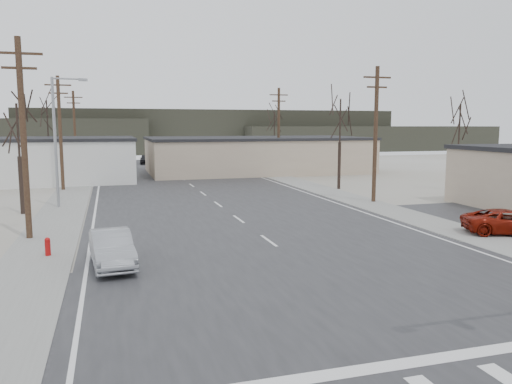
# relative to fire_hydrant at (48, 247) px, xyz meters

# --- Properties ---
(ground) EXTENTS (140.00, 140.00, 0.00)m
(ground) POSITION_rel_fire_hydrant_xyz_m (10.20, -8.00, -0.45)
(ground) COLOR #BBBBB6
(ground) RESTS_ON ground
(main_road) EXTENTS (18.00, 110.00, 0.05)m
(main_road) POSITION_rel_fire_hydrant_xyz_m (10.20, 7.00, -0.43)
(main_road) COLOR #28282B
(main_road) RESTS_ON ground
(cross_road) EXTENTS (90.00, 10.00, 0.04)m
(cross_road) POSITION_rel_fire_hydrant_xyz_m (10.20, -8.00, -0.43)
(cross_road) COLOR #28282B
(cross_road) RESTS_ON ground
(sidewalk_left) EXTENTS (3.00, 90.00, 0.06)m
(sidewalk_left) POSITION_rel_fire_hydrant_xyz_m (-0.40, 12.00, -0.42)
(sidewalk_left) COLOR gray
(sidewalk_left) RESTS_ON ground
(sidewalk_right) EXTENTS (3.00, 90.00, 0.06)m
(sidewalk_right) POSITION_rel_fire_hydrant_xyz_m (20.80, 12.00, -0.42)
(sidewalk_right) COLOR gray
(sidewalk_right) RESTS_ON ground
(fire_hydrant) EXTENTS (0.24, 0.24, 0.87)m
(fire_hydrant) POSITION_rel_fire_hydrant_xyz_m (0.00, 0.00, 0.00)
(fire_hydrant) COLOR #A50C0C
(fire_hydrant) RESTS_ON ground
(building_left_far) EXTENTS (22.30, 12.30, 4.50)m
(building_left_far) POSITION_rel_fire_hydrant_xyz_m (-5.80, 32.00, 1.80)
(building_left_far) COLOR silver
(building_left_far) RESTS_ON ground
(building_right_far) EXTENTS (26.30, 14.30, 4.30)m
(building_right_far) POSITION_rel_fire_hydrant_xyz_m (20.20, 36.00, 1.70)
(building_right_far) COLOR tan
(building_right_far) RESTS_ON ground
(upole_left_b) EXTENTS (2.20, 0.30, 10.00)m
(upole_left_b) POSITION_rel_fire_hydrant_xyz_m (-1.30, 4.00, 4.77)
(upole_left_b) COLOR #453320
(upole_left_b) RESTS_ON ground
(upole_left_c) EXTENTS (2.20, 0.30, 10.00)m
(upole_left_c) POSITION_rel_fire_hydrant_xyz_m (-1.30, 24.00, 4.77)
(upole_left_c) COLOR #453320
(upole_left_c) RESTS_ON ground
(upole_left_d) EXTENTS (2.20, 0.30, 10.00)m
(upole_left_d) POSITION_rel_fire_hydrant_xyz_m (-1.30, 44.00, 4.77)
(upole_left_d) COLOR #453320
(upole_left_d) RESTS_ON ground
(upole_right_a) EXTENTS (2.20, 0.30, 10.00)m
(upole_right_a) POSITION_rel_fire_hydrant_xyz_m (21.70, 10.00, 4.77)
(upole_right_a) COLOR #453320
(upole_right_a) RESTS_ON ground
(upole_right_b) EXTENTS (2.20, 0.30, 10.00)m
(upole_right_b) POSITION_rel_fire_hydrant_xyz_m (21.70, 32.00, 4.77)
(upole_right_b) COLOR #453320
(upole_right_b) RESTS_ON ground
(streetlight_main) EXTENTS (2.40, 0.25, 9.00)m
(streetlight_main) POSITION_rel_fire_hydrant_xyz_m (-0.60, 14.00, 4.64)
(streetlight_main) COLOR gray
(streetlight_main) RESTS_ON ground
(tree_left_near) EXTENTS (3.30, 3.30, 7.35)m
(tree_left_near) POSITION_rel_fire_hydrant_xyz_m (-2.80, 12.00, 4.78)
(tree_left_near) COLOR #2E211C
(tree_left_near) RESTS_ON ground
(tree_right_mid) EXTENTS (3.74, 3.74, 8.33)m
(tree_right_mid) POSITION_rel_fire_hydrant_xyz_m (22.70, 18.00, 5.48)
(tree_right_mid) COLOR #2E211C
(tree_right_mid) RESTS_ON ground
(tree_left_far) EXTENTS (3.96, 3.96, 8.82)m
(tree_left_far) POSITION_rel_fire_hydrant_xyz_m (-3.80, 38.00, 5.83)
(tree_left_far) COLOR #2E211C
(tree_left_far) RESTS_ON ground
(tree_right_far) EXTENTS (3.52, 3.52, 7.84)m
(tree_right_far) POSITION_rel_fire_hydrant_xyz_m (25.20, 44.00, 5.13)
(tree_right_far) COLOR #2E211C
(tree_right_far) RESTS_ON ground
(tree_lot) EXTENTS (3.52, 3.52, 7.84)m
(tree_lot) POSITION_rel_fire_hydrant_xyz_m (32.20, 14.00, 5.13)
(tree_lot) COLOR #2E211C
(tree_lot) RESTS_ON ground
(hill_center) EXTENTS (80.00, 18.00, 9.00)m
(hill_center) POSITION_rel_fire_hydrant_xyz_m (25.20, 88.00, 4.05)
(hill_center) COLOR #333026
(hill_center) RESTS_ON ground
(hill_right) EXTENTS (60.00, 18.00, 5.50)m
(hill_right) POSITION_rel_fire_hydrant_xyz_m (60.20, 82.00, 2.30)
(hill_right) COLOR #333026
(hill_right) RESTS_ON ground
(sedan_crossing) EXTENTS (1.94, 4.51, 1.44)m
(sedan_crossing) POSITION_rel_fire_hydrant_xyz_m (2.70, -2.43, 0.32)
(sedan_crossing) COLOR gray
(sedan_crossing) RESTS_ON main_road
(car_far_a) EXTENTS (2.06, 4.61, 1.31)m
(car_far_a) POSITION_rel_fire_hydrant_xyz_m (9.59, 36.02, 0.25)
(car_far_a) COLOR black
(car_far_a) RESTS_ON main_road
(car_far_b) EXTENTS (1.95, 4.23, 1.40)m
(car_far_b) POSITION_rel_fire_hydrant_xyz_m (7.94, 52.85, 0.30)
(car_far_b) COLOR black
(car_far_b) RESTS_ON main_road
(car_parked_red) EXTENTS (5.06, 3.55, 1.28)m
(car_parked_red) POSITION_rel_fire_hydrant_xyz_m (22.86, -2.02, 0.22)
(car_parked_red) COLOR maroon
(car_parked_red) RESTS_ON parking_lot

